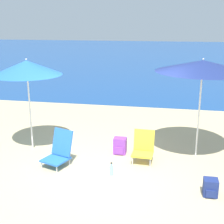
{
  "coord_description": "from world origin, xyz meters",
  "views": [
    {
      "loc": [
        1.07,
        -5.62,
        3.03
      ],
      "look_at": [
        -0.26,
        1.23,
        1.0
      ],
      "focal_mm": 50.0,
      "sensor_mm": 36.0,
      "label": 1
    }
  ],
  "objects": [
    {
      "name": "backpack_navy",
      "position": [
        1.86,
        -0.36,
        0.16
      ],
      "size": [
        0.25,
        0.26,
        0.32
      ],
      "color": "navy",
      "rests_on": "ground"
    },
    {
      "name": "beach_umbrella_blue",
      "position": [
        -2.24,
        1.07,
        2.0
      ],
      "size": [
        1.63,
        1.63,
        2.22
      ],
      "color": "white",
      "rests_on": "ground"
    },
    {
      "name": "beach_chair_yellow",
      "position": [
        0.52,
        0.86,
        0.34
      ],
      "size": [
        0.48,
        0.49,
        0.71
      ],
      "rotation": [
        0.0,
        0.0,
        -0.04
      ],
      "color": "silver",
      "rests_on": "ground"
    },
    {
      "name": "water_bottle",
      "position": [
        -0.04,
        0.05,
        0.11
      ],
      "size": [
        0.08,
        0.08,
        0.28
      ],
      "color": "#8CCCEA",
      "rests_on": "ground"
    },
    {
      "name": "ground_plane",
      "position": [
        0.0,
        0.0,
        0.0
      ],
      "size": [
        60.0,
        60.0,
        0.0
      ],
      "primitive_type": "plane",
      "color": "#C6B284"
    },
    {
      "name": "sea_water",
      "position": [
        0.0,
        25.44,
        0.0
      ],
      "size": [
        60.0,
        40.0,
        0.01
      ],
      "color": "#19478C",
      "rests_on": "ground"
    },
    {
      "name": "beach_umbrella_navy",
      "position": [
        1.71,
        1.4,
        2.1
      ],
      "size": [
        2.07,
        2.07,
        2.27
      ],
      "color": "white",
      "rests_on": "ground"
    },
    {
      "name": "backpack_purple",
      "position": [
        -0.06,
        1.17,
        0.19
      ],
      "size": [
        0.3,
        0.26,
        0.39
      ],
      "color": "purple",
      "rests_on": "ground"
    },
    {
      "name": "beach_chair_blue",
      "position": [
        -1.27,
        0.34,
        0.33
      ],
      "size": [
        0.66,
        0.73,
        0.76
      ],
      "rotation": [
        0.0,
        0.0,
        -0.34
      ],
      "color": "silver",
      "rests_on": "ground"
    }
  ]
}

